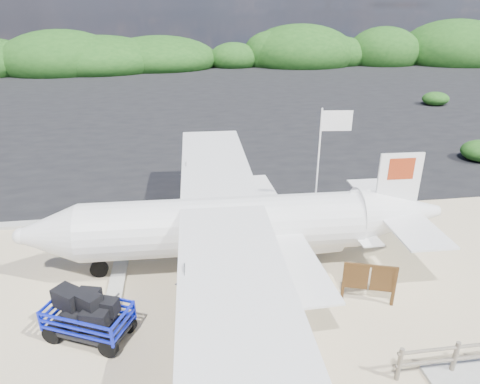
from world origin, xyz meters
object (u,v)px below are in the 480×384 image
object	(u,v)px
flagpole	(312,245)
crew_a	(191,228)
crew_b	(259,225)
signboard	(366,302)
baggage_cart	(92,336)
crew_c	(313,222)
aircraft_small	(74,96)
aircraft_large	(381,106)

from	to	relation	value
flagpole	crew_a	distance (m)	4.79
crew_b	signboard	bearing A→B (deg)	125.70
baggage_cart	signboard	world-z (taller)	signboard
flagpole	crew_c	xyz separation A→B (m)	(0.04, 0.16, 0.97)
baggage_cart	crew_c	world-z (taller)	crew_c
signboard	crew_b	size ratio (longest dim) A/B	1.10
crew_b	aircraft_small	size ratio (longest dim) A/B	0.21
flagpole	crew_c	bearing A→B (deg)	76.46
baggage_cart	signboard	bearing A→B (deg)	27.27
crew_c	aircraft_small	size ratio (longest dim) A/B	0.26
baggage_cart	crew_c	bearing A→B (deg)	53.06
baggage_cart	flagpole	distance (m)	8.73
crew_b	aircraft_small	bearing A→B (deg)	-64.22
flagpole	aircraft_large	xyz separation A→B (m)	(13.91, 23.60, 0.00)
baggage_cart	aircraft_large	world-z (taller)	aircraft_large
crew_c	crew_a	bearing A→B (deg)	-2.77
crew_a	aircraft_large	bearing A→B (deg)	-128.88
baggage_cart	crew_a	world-z (taller)	crew_a
crew_b	crew_c	world-z (taller)	crew_c
crew_a	crew_b	xyz separation A→B (m)	(2.67, -0.05, -0.02)
flagpole	signboard	distance (m)	3.72
signboard	crew_b	world-z (taller)	crew_b
signboard	crew_b	xyz separation A→B (m)	(-2.70, 4.19, 0.79)
signboard	crew_c	world-z (taller)	crew_c
baggage_cart	crew_a	size ratio (longest dim) A/B	1.55
flagpole	aircraft_large	bearing A→B (deg)	59.49
crew_a	crew_c	xyz separation A→B (m)	(4.72, -0.42, 0.15)
baggage_cart	aircraft_small	world-z (taller)	aircraft_small
flagpole	aircraft_small	size ratio (longest dim) A/B	0.73
crew_a	aircraft_large	size ratio (longest dim) A/B	0.09
signboard	crew_a	xyz separation A→B (m)	(-5.37, 4.24, 0.82)
baggage_cart	aircraft_large	distance (m)	35.09
baggage_cart	crew_b	bearing A→B (deg)	63.28
crew_b	aircraft_small	distance (m)	35.23
crew_a	flagpole	bearing A→B (deg)	173.00
flagpole	aircraft_large	distance (m)	27.39
aircraft_large	crew_a	bearing A→B (deg)	52.99
aircraft_small	signboard	bearing A→B (deg)	112.44
baggage_cart	aircraft_small	distance (m)	37.83
signboard	crew_a	size ratio (longest dim) A/B	1.07
baggage_cart	crew_a	distance (m)	5.58
crew_b	baggage_cart	bearing A→B (deg)	41.25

